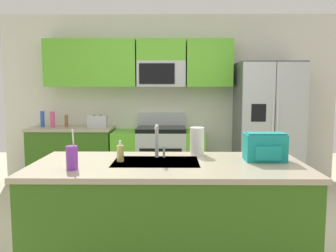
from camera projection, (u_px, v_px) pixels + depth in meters
ground_plane at (167, 236)px, 3.50m from camera, size 9.00×9.00×0.00m
kitchen_wall_unit at (159, 89)px, 5.41m from camera, size 5.20×0.43×2.60m
back_counter at (73, 156)px, 5.26m from camera, size 1.23×0.63×0.90m
range_oven at (159, 157)px, 5.25m from camera, size 1.36×0.61×1.10m
refrigerator at (267, 126)px, 5.10m from camera, size 0.90×0.76×1.85m
island_counter at (168, 218)px, 2.78m from camera, size 2.13×0.96×0.90m
toaster at (98, 121)px, 5.14m from camera, size 0.28×0.16×0.18m
pepper_mill at (66, 121)px, 5.20m from camera, size 0.05×0.05×0.18m
bottle_pink at (53, 119)px, 5.18m from camera, size 0.07×0.07×0.23m
bottle_blue at (42, 119)px, 5.21m from camera, size 0.06×0.06×0.24m
sink_faucet at (157, 138)px, 2.90m from camera, size 0.08×0.21×0.28m
drink_cup_purple at (72, 158)px, 2.50m from camera, size 0.08×0.08×0.29m
soap_dispenser at (120, 153)px, 2.78m from camera, size 0.06×0.06×0.17m
paper_towel_roll at (197, 141)px, 3.06m from camera, size 0.12×0.12×0.24m
backpack at (265, 146)px, 2.80m from camera, size 0.32×0.22×0.23m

